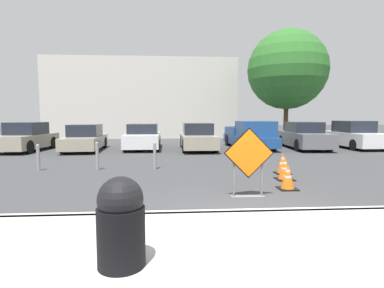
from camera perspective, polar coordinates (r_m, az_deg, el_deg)
ground_plane at (r=15.48m, az=1.34°, el=-1.63°), size 96.00×96.00×0.00m
sidewalk_strip at (r=4.59m, az=14.93°, el=-17.93°), size 28.20×2.63×0.14m
curb_lip at (r=5.77m, az=10.63°, el=-12.95°), size 28.20×0.20×0.14m
road_closed_sign at (r=6.95m, az=10.74°, el=-2.80°), size 1.16×0.20×1.61m
traffic_cone_nearest at (r=8.08m, az=17.78°, el=-6.04°), size 0.47×0.47×0.65m
traffic_cone_second at (r=9.25m, az=17.27°, el=-4.51°), size 0.50×0.50×0.68m
traffic_cone_third at (r=10.20m, az=16.88°, el=-3.59°), size 0.47×0.47×0.68m
parked_car_nearest at (r=18.43m, az=-29.01°, el=1.02°), size 2.04×4.17×1.55m
parked_car_second at (r=17.40m, az=-19.68°, el=0.98°), size 2.00×4.44×1.42m
parked_car_third at (r=17.44m, az=-9.29°, el=1.29°), size 1.98×4.36×1.44m
parked_car_fourth at (r=16.74m, az=1.08°, el=1.27°), size 1.86×4.53×1.49m
pickup_truck at (r=17.60m, az=11.12°, el=1.46°), size 2.20×5.09×1.60m
parked_car_fifth at (r=18.46m, az=20.56°, el=1.38°), size 2.14×4.65×1.54m
parked_car_sixth at (r=20.06m, az=28.45°, el=1.39°), size 1.90×4.32×1.60m
trash_bin at (r=3.64m, az=-13.38°, el=-14.18°), size 0.55×0.55×1.05m
bollard_nearest at (r=10.62m, az=-7.11°, el=-2.08°), size 0.12×0.12×0.97m
bollard_second at (r=10.92m, az=-17.61°, el=-2.02°), size 0.12×0.12×0.99m
bollard_third at (r=11.56m, az=-27.24°, el=-2.16°), size 0.12×0.12×0.92m
building_facade_backdrop at (r=27.78m, az=-9.21°, el=8.38°), size 16.24×5.00×6.78m
street_tree_behind_lot at (r=22.77m, az=17.68°, el=13.31°), size 5.55×5.55×7.92m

